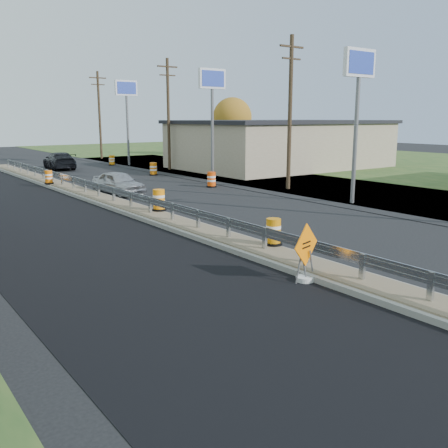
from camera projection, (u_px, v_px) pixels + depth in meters
ground at (228, 243)px, 18.22m from camera, size 140.00×140.00×0.00m
grass_verge_far at (435, 170)px, 43.47m from camera, size 40.00×120.00×0.03m
milled_overlay at (27, 215)px, 23.55m from camera, size 7.20×120.00×0.01m
median at (131, 209)px, 24.50m from camera, size 1.60×55.00×0.23m
guardrail at (122, 194)px, 25.16m from camera, size 0.10×46.15×0.72m
retail_building_near at (281, 144)px, 45.68m from camera, size 18.50×12.50×4.27m
pylon_sign_south at (359, 78)px, 25.31m from camera, size 2.20×0.30×7.90m
pylon_sign_mid at (212, 89)px, 35.55m from camera, size 2.20×0.30×7.90m
pylon_sign_north at (126, 96)px, 46.59m from camera, size 2.20×0.30×7.90m
utility_pole_smid at (290, 110)px, 30.94m from camera, size 1.90×0.26×9.40m
utility_pole_nmid at (168, 112)px, 42.76m from camera, size 1.90×0.26×9.40m
utility_pole_north at (99, 114)px, 54.58m from camera, size 1.90×0.26×9.40m
tree_far_yellow at (232, 117)px, 59.12m from camera, size 4.62×4.62×6.86m
caution_sign at (305, 267)px, 13.85m from camera, size 1.17×0.50×1.67m
barrel_median_near at (273, 232)px, 16.97m from camera, size 0.62×0.62×0.91m
barrel_median_mid at (159, 200)px, 23.24m from camera, size 0.68×0.68×0.99m
barrel_median_far at (49, 177)px, 32.73m from camera, size 0.59×0.59×0.87m
barrel_shoulder_near at (211, 180)px, 32.80m from camera, size 0.68×0.68×1.00m
barrel_shoulder_mid at (153, 169)px, 39.64m from camera, size 0.68×0.68×1.00m
barrel_shoulder_far at (112, 161)px, 47.89m from camera, size 0.65×0.65×0.96m
car_silver at (119, 183)px, 29.61m from camera, size 2.15×4.23×1.38m
car_dark_far at (59, 161)px, 44.22m from camera, size 2.73×5.42×1.51m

